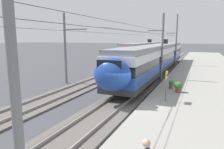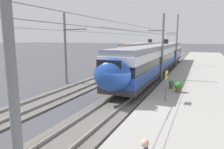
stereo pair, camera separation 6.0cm
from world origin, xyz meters
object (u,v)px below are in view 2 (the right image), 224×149
at_px(train_far_track, 145,51).
at_px(catenary_mast_mid, 161,47).
at_px(catenary_mast_east, 176,41).
at_px(potted_plant_platform_edge, 171,84).
at_px(catenary_mast_far_side, 67,47).
at_px(train_near_platform, 159,57).
at_px(platform_sign, 166,79).
at_px(potted_plant_by_shelter, 178,86).
at_px(catenary_mast_west, 8,72).

height_order(train_far_track, catenary_mast_mid, catenary_mast_mid).
height_order(catenary_mast_east, potted_plant_platform_edge, catenary_mast_east).
bearing_deg(train_far_track, catenary_mast_far_side, 174.63).
bearing_deg(train_near_platform, train_far_track, 22.40).
bearing_deg(potted_plant_platform_edge, train_far_track, 19.92).
height_order(train_near_platform, platform_sign, train_near_platform).
distance_m(catenary_mast_far_side, potted_plant_by_shelter, 11.47).
xyz_separation_m(catenary_mast_west, potted_plant_by_shelter, (13.82, -2.43, -3.05)).
distance_m(train_near_platform, catenary_mast_east, 7.49).
relative_size(catenary_mast_mid, potted_plant_by_shelter, 57.87).
relative_size(train_far_track, platform_sign, 12.24).
xyz_separation_m(catenary_mast_east, potted_plant_by_shelter, (-18.45, -2.42, -3.50)).
bearing_deg(potted_plant_by_shelter, catenary_mast_far_side, 87.04).
relative_size(catenary_mast_far_side, potted_plant_platform_edge, 69.64).
height_order(train_near_platform, catenary_mast_mid, catenary_mast_mid).
relative_size(train_near_platform, train_far_track, 1.31).
bearing_deg(train_far_track, potted_plant_platform_edge, -160.08).
bearing_deg(catenary_mast_east, platform_sign, -174.96).
bearing_deg(catenary_mast_west, train_far_track, 9.76).
bearing_deg(catenary_mast_mid, catenary_mast_east, -0.07).
bearing_deg(catenary_mast_far_side, platform_sign, -108.52).
relative_size(train_near_platform, catenary_mast_west, 0.68).
bearing_deg(train_near_platform, catenary_mast_east, -11.18).
xyz_separation_m(train_far_track, catenary_mast_mid, (-18.37, -6.46, 1.57)).
distance_m(train_near_platform, catenary_mast_mid, 6.39).
bearing_deg(catenary_mast_mid, platform_sign, -167.11).
bearing_deg(catenary_mast_east, catenary_mast_mid, 179.93).
bearing_deg(catenary_mast_far_side, potted_plant_by_shelter, -92.96).
xyz_separation_m(catenary_mast_far_side, platform_sign, (-3.53, -10.54, -1.91)).
bearing_deg(catenary_mast_east, catenary_mast_west, 179.97).
xyz_separation_m(train_near_platform, catenary_mast_mid, (-6.04, -1.38, 1.56)).
relative_size(catenary_mast_west, catenary_mast_east, 1.00).
relative_size(catenary_mast_far_side, potted_plant_by_shelter, 57.87).
bearing_deg(catenary_mast_mid, train_near_platform, 12.84).
xyz_separation_m(catenary_mast_far_side, potted_plant_platform_edge, (0.49, -10.39, -3.05)).
height_order(train_far_track, potted_plant_platform_edge, train_far_track).
relative_size(catenary_mast_mid, catenary_mast_east, 1.00).
height_order(catenary_mast_west, catenary_mast_mid, catenary_mast_west).
height_order(catenary_mast_mid, potted_plant_by_shelter, catenary_mast_mid).
xyz_separation_m(train_near_platform, catenary_mast_far_side, (-10.83, 7.26, 1.57)).
xyz_separation_m(catenary_mast_west, catenary_mast_east, (32.26, -0.01, 0.44)).
bearing_deg(potted_plant_by_shelter, catenary_mast_west, 170.02).
distance_m(catenary_mast_west, potted_plant_by_shelter, 14.36).
bearing_deg(catenary_mast_mid, train_far_track, 19.37).
xyz_separation_m(platform_sign, potted_plant_platform_edge, (4.02, 0.15, -1.14)).
bearing_deg(catenary_mast_west, catenary_mast_mid, 0.01).
height_order(catenary_mast_west, catenary_mast_east, catenary_mast_east).
distance_m(catenary_mast_east, catenary_mast_far_side, 19.87).
height_order(catenary_mast_mid, catenary_mast_far_side, catenary_mast_mid).
height_order(train_far_track, catenary_mast_far_side, catenary_mast_far_side).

